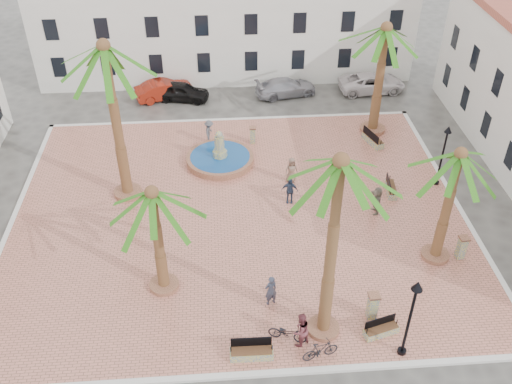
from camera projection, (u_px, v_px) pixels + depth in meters
ground at (239, 215)px, 33.28m from camera, size 120.00×120.00×0.00m
plaza at (239, 214)px, 33.24m from camera, size 26.00×22.00×0.15m
kerb_n at (231, 120)px, 42.00m from camera, size 26.30×0.30×0.16m
kerb_s at (252, 375)px, 24.47m from camera, size 26.30×0.30×0.16m
kerb_e at (456, 203)px, 34.02m from camera, size 0.30×22.30×0.16m
kerb_w at (11, 225)px, 32.44m from camera, size 0.30×22.30×0.16m
building_north at (225, 14)px, 46.35m from camera, size 30.40×7.40×9.50m
fountain at (220, 158)px, 37.27m from camera, size 4.43×4.43×2.29m
palm_nw at (106, 64)px, 29.55m from camera, size 5.50×5.50×9.84m
palm_sw at (153, 206)px, 25.43m from camera, size 4.78×4.78×6.21m
palm_s at (339, 181)px, 21.24m from camera, size 4.87×4.87×9.72m
palm_e at (457, 167)px, 26.83m from camera, size 4.79×4.79×6.82m
palm_ne at (385, 42)px, 36.69m from camera, size 5.80×5.80×7.94m
bench_s at (251, 352)px, 24.96m from camera, size 1.91×0.62×1.00m
bench_se at (381, 330)px, 25.99m from camera, size 1.72×0.94×0.87m
bench_e at (391, 189)px, 34.63m from camera, size 0.72×1.75×0.90m
bench_ne at (373, 140)px, 39.09m from camera, size 1.19×2.00×1.01m
lamppost_s at (413, 306)px, 23.49m from camera, size 0.48×0.48×4.46m
lamppost_e at (445, 146)px, 33.83m from camera, size 0.45×0.45×4.11m
bollard_se at (373, 305)px, 26.49m from camera, size 0.55×0.55×1.49m
bollard_n at (253, 135)px, 38.94m from camera, size 0.47×0.47×1.23m
bollard_e at (462, 247)px, 29.77m from camera, size 0.54×0.54×1.39m
litter_bin at (323, 315)px, 26.55m from camera, size 0.37×0.37×0.72m
cyclist_a at (271, 290)px, 27.10m from camera, size 0.75×0.63×1.75m
bicycle_a at (287, 333)px, 25.60m from camera, size 1.87×1.18×0.93m
cyclist_b at (301, 330)px, 25.14m from camera, size 1.14×1.09×1.85m
bicycle_b at (320, 350)px, 24.78m from camera, size 1.75×0.88×1.01m
pedestrian_fountain_a at (291, 170)px, 35.18m from camera, size 0.92×0.69×1.69m
pedestrian_fountain_b at (290, 191)px, 33.51m from camera, size 1.04×0.58×1.68m
pedestrian_north at (209, 132)px, 38.86m from camera, size 0.82×1.19×1.69m
pedestrian_east at (377, 200)px, 32.71m from camera, size 0.69×1.66×1.74m
car_black at (182, 91)px, 44.24m from camera, size 4.49×2.57×1.44m
car_red at (165, 90)px, 44.44m from camera, size 4.81×2.95×1.50m
car_silver at (286, 87)px, 44.89m from camera, size 5.10×2.95×1.39m
car_white at (372, 83)px, 45.43m from camera, size 5.38×2.69×1.46m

